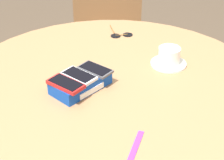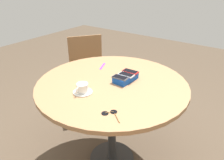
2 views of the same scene
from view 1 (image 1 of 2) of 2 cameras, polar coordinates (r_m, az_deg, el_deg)
The scene contains 10 objects.
round_table at distance 1.36m, azimuth -0.00°, elevation -4.19°, with size 1.15×1.15×0.79m.
phone_box at distance 1.28m, azimuth -4.79°, elevation -0.43°, with size 0.21×0.12×0.05m.
phone_red at distance 1.22m, azimuth -7.06°, elevation -0.59°, with size 0.06×0.12×0.01m.
phone_white at distance 1.26m, azimuth -5.05°, elevation 0.66°, with size 0.06×0.12×0.01m.
phone_gray at distance 1.30m, azimuth -2.57°, elevation 1.63°, with size 0.06×0.12×0.01m.
saucer at distance 1.44m, azimuth 8.59°, elevation 2.48°, with size 0.14×0.14×0.01m, color white.
coffee_cup at distance 1.42m, azimuth 8.75°, elevation 3.79°, with size 0.11×0.08×0.06m.
lanyard_strap at distance 1.05m, azimuth 3.55°, elevation -10.21°, with size 0.14×0.02×0.00m, color purple.
sunglasses at distance 1.66m, azimuth 1.32°, elevation 6.93°, with size 0.09×0.15×0.01m.
chair_near_window at distance 2.36m, azimuth -0.62°, elevation 5.69°, with size 0.65×0.65×0.82m.
Camera 1 is at (-0.84, -0.70, 1.50)m, focal length 60.00 mm.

